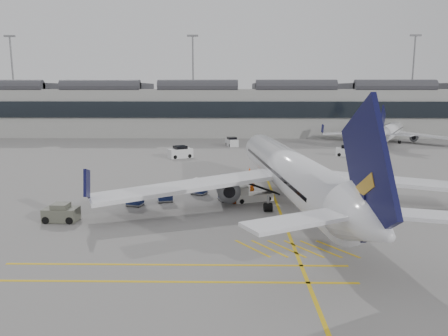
{
  "coord_description": "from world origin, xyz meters",
  "views": [
    {
      "loc": [
        5.5,
        -36.32,
        11.13
      ],
      "look_at": [
        4.86,
        2.74,
        4.0
      ],
      "focal_mm": 35.0,
      "sensor_mm": 36.0,
      "label": 1
    }
  ],
  "objects_px": {
    "airliner_main": "(291,173)",
    "baggage_cart_a": "(199,186)",
    "belt_loader": "(251,195)",
    "ramp_agent_a": "(252,187)",
    "ramp_agent_b": "(235,193)",
    "pushback_tug": "(61,213)"
  },
  "relations": [
    {
      "from": "airliner_main",
      "to": "baggage_cart_a",
      "type": "distance_m",
      "value": 10.41
    },
    {
      "from": "belt_loader",
      "to": "baggage_cart_a",
      "type": "distance_m",
      "value": 6.06
    },
    {
      "from": "baggage_cart_a",
      "to": "ramp_agent_a",
      "type": "bearing_deg",
      "value": 23.73
    },
    {
      "from": "baggage_cart_a",
      "to": "ramp_agent_a",
      "type": "xyz_separation_m",
      "value": [
        5.66,
        -0.12,
        -0.06
      ]
    },
    {
      "from": "ramp_agent_b",
      "to": "pushback_tug",
      "type": "height_order",
      "value": "ramp_agent_b"
    },
    {
      "from": "pushback_tug",
      "to": "baggage_cart_a",
      "type": "bearing_deg",
      "value": 43.39
    },
    {
      "from": "pushback_tug",
      "to": "belt_loader",
      "type": "bearing_deg",
      "value": 25.33
    },
    {
      "from": "airliner_main",
      "to": "ramp_agent_a",
      "type": "relative_size",
      "value": 24.92
    },
    {
      "from": "airliner_main",
      "to": "ramp_agent_b",
      "type": "xyz_separation_m",
      "value": [
        -5.36,
        0.73,
        -2.21
      ]
    },
    {
      "from": "airliner_main",
      "to": "baggage_cart_a",
      "type": "height_order",
      "value": "airliner_main"
    },
    {
      "from": "airliner_main",
      "to": "ramp_agent_a",
      "type": "xyz_separation_m",
      "value": [
        -3.51,
        4.23,
        -2.39
      ]
    },
    {
      "from": "belt_loader",
      "to": "pushback_tug",
      "type": "distance_m",
      "value": 17.98
    },
    {
      "from": "ramp_agent_b",
      "to": "belt_loader",
      "type": "bearing_deg",
      "value": -178.95
    },
    {
      "from": "ramp_agent_b",
      "to": "pushback_tug",
      "type": "distance_m",
      "value": 16.06
    },
    {
      "from": "ramp_agent_a",
      "to": "airliner_main",
      "type": "bearing_deg",
      "value": -75.79
    },
    {
      "from": "belt_loader",
      "to": "baggage_cart_a",
      "type": "xyz_separation_m",
      "value": [
        -5.46,
        2.6,
        0.31
      ]
    },
    {
      "from": "baggage_cart_a",
      "to": "pushback_tug",
      "type": "height_order",
      "value": "baggage_cart_a"
    },
    {
      "from": "pushback_tug",
      "to": "ramp_agent_b",
      "type": "bearing_deg",
      "value": 24.35
    },
    {
      "from": "baggage_cart_a",
      "to": "ramp_agent_b",
      "type": "relative_size",
      "value": 0.98
    },
    {
      "from": "airliner_main",
      "to": "pushback_tug",
      "type": "distance_m",
      "value": 21.05
    },
    {
      "from": "ramp_agent_b",
      "to": "baggage_cart_a",
      "type": "bearing_deg",
      "value": -74.26
    },
    {
      "from": "belt_loader",
      "to": "pushback_tug",
      "type": "xyz_separation_m",
      "value": [
        -16.47,
        -7.21,
        0.11
      ]
    }
  ]
}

